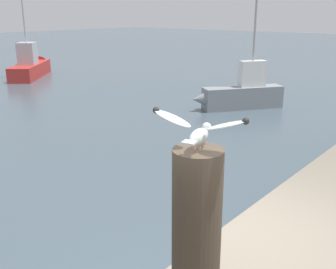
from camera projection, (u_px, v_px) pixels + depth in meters
mooring_post at (196, 230)px, 2.70m from camera, size 0.34×0.34×1.15m
seagull at (199, 130)px, 2.50m from camera, size 0.39×0.62×0.25m
boat_grey at (240, 93)px, 14.02m from camera, size 3.04×2.37×4.61m
boat_red at (32, 66)px, 21.12m from camera, size 4.26×3.97×5.28m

